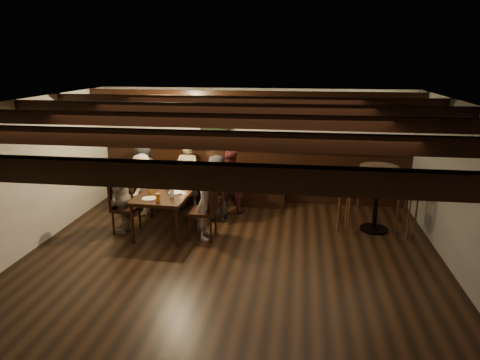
% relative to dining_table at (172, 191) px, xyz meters
% --- Properties ---
extents(room, '(7.00, 7.00, 7.00)m').
position_rel_dining_table_xyz_m(room, '(1.03, 0.38, 0.40)').
color(room, black).
rests_on(room, ground).
extents(dining_table, '(0.94, 1.97, 0.73)m').
position_rel_dining_table_xyz_m(dining_table, '(0.00, 0.00, 0.00)').
color(dining_table, black).
rests_on(dining_table, floor).
extents(chair_left_near, '(0.44, 0.44, 0.92)m').
position_rel_dining_table_xyz_m(chair_left_near, '(-0.70, 0.47, -0.39)').
color(chair_left_near, black).
rests_on(chair_left_near, floor).
extents(chair_left_far, '(0.44, 0.44, 0.94)m').
position_rel_dining_table_xyz_m(chair_left_far, '(-0.73, -0.43, -0.38)').
color(chair_left_far, black).
rests_on(chair_left_far, floor).
extents(chair_right_near, '(0.46, 0.46, 0.98)m').
position_rel_dining_table_xyz_m(chair_right_near, '(0.73, 0.43, -0.37)').
color(chair_right_near, black).
rests_on(chair_right_near, floor).
extents(chair_right_far, '(0.47, 0.47, 0.99)m').
position_rel_dining_table_xyz_m(chair_right_far, '(0.71, -0.47, -0.37)').
color(chair_right_far, black).
rests_on(chair_right_far, floor).
extents(person_bench_left, '(0.71, 0.47, 1.42)m').
position_rel_dining_table_xyz_m(person_bench_left, '(-0.87, 0.93, 0.04)').
color(person_bench_left, '#28282B').
rests_on(person_bench_left, floor).
extents(person_bench_centre, '(0.52, 0.35, 1.39)m').
position_rel_dining_table_xyz_m(person_bench_centre, '(0.03, 1.05, 0.02)').
color(person_bench_centre, gray).
rests_on(person_bench_centre, floor).
extents(person_bench_right, '(0.64, 0.51, 1.28)m').
position_rel_dining_table_xyz_m(person_bench_right, '(0.93, 0.87, -0.03)').
color(person_bench_right, '#571E22').
rests_on(person_bench_right, floor).
extents(person_left_near, '(0.48, 0.80, 1.22)m').
position_rel_dining_table_xyz_m(person_left_near, '(-0.73, 0.47, -0.06)').
color(person_left_near, '#A89E8E').
rests_on(person_left_near, floor).
extents(person_left_far, '(0.34, 0.78, 1.31)m').
position_rel_dining_table_xyz_m(person_left_far, '(-0.76, -0.43, -0.01)').
color(person_left_far, gray).
rests_on(person_left_far, floor).
extents(person_right_near, '(0.42, 0.63, 1.26)m').
position_rel_dining_table_xyz_m(person_right_near, '(0.76, 0.43, -0.04)').
color(person_right_near, '#252528').
rests_on(person_right_near, floor).
extents(person_right_far, '(0.32, 0.48, 1.29)m').
position_rel_dining_table_xyz_m(person_right_far, '(0.73, -0.47, -0.02)').
color(person_right_far, gray).
rests_on(person_right_far, floor).
extents(pint_a, '(0.07, 0.07, 0.14)m').
position_rel_dining_table_xyz_m(pint_a, '(-0.26, 0.71, 0.13)').
color(pint_a, '#BF7219').
rests_on(pint_a, dining_table).
extents(pint_b, '(0.07, 0.07, 0.14)m').
position_rel_dining_table_xyz_m(pint_b, '(0.27, 0.64, 0.13)').
color(pint_b, '#BF7219').
rests_on(pint_b, dining_table).
extents(pint_c, '(0.07, 0.07, 0.14)m').
position_rel_dining_table_xyz_m(pint_c, '(-0.30, 0.11, 0.13)').
color(pint_c, '#BF7219').
rests_on(pint_c, dining_table).
extents(pint_d, '(0.07, 0.07, 0.14)m').
position_rel_dining_table_xyz_m(pint_d, '(0.31, 0.19, 0.13)').
color(pint_d, silver).
rests_on(pint_d, dining_table).
extents(pint_e, '(0.07, 0.07, 0.14)m').
position_rel_dining_table_xyz_m(pint_e, '(-0.23, -0.44, 0.13)').
color(pint_e, '#BF7219').
rests_on(pint_e, dining_table).
extents(pint_f, '(0.07, 0.07, 0.14)m').
position_rel_dining_table_xyz_m(pint_f, '(0.18, -0.56, 0.13)').
color(pint_f, silver).
rests_on(pint_f, dining_table).
extents(pint_g, '(0.07, 0.07, 0.14)m').
position_rel_dining_table_xyz_m(pint_g, '(0.02, -0.80, 0.13)').
color(pint_g, '#BF7219').
rests_on(pint_g, dining_table).
extents(plate_near, '(0.24, 0.24, 0.01)m').
position_rel_dining_table_xyz_m(plate_near, '(-0.17, -0.69, 0.07)').
color(plate_near, white).
rests_on(plate_near, dining_table).
extents(plate_far, '(0.24, 0.24, 0.01)m').
position_rel_dining_table_xyz_m(plate_far, '(0.17, -0.31, 0.07)').
color(plate_far, white).
rests_on(plate_far, dining_table).
extents(condiment_caddy, '(0.15, 0.10, 0.12)m').
position_rel_dining_table_xyz_m(condiment_caddy, '(-0.00, -0.05, 0.12)').
color(condiment_caddy, black).
rests_on(condiment_caddy, dining_table).
extents(candle, '(0.05, 0.05, 0.05)m').
position_rel_dining_table_xyz_m(candle, '(0.13, 0.30, 0.08)').
color(candle, beige).
rests_on(candle, dining_table).
extents(high_top_table, '(0.67, 0.67, 1.19)m').
position_rel_dining_table_xyz_m(high_top_table, '(3.66, 0.27, 0.11)').
color(high_top_table, black).
rests_on(high_top_table, floor).
extents(bar_stool_left, '(0.38, 0.41, 1.21)m').
position_rel_dining_table_xyz_m(bar_stool_left, '(3.16, 0.06, -0.22)').
color(bar_stool_left, '#382511').
rests_on(bar_stool_left, floor).
extents(bar_stool_right, '(0.41, 0.43, 1.21)m').
position_rel_dining_table_xyz_m(bar_stool_right, '(4.16, 0.11, -0.22)').
color(bar_stool_right, '#382511').
rests_on(bar_stool_right, floor).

